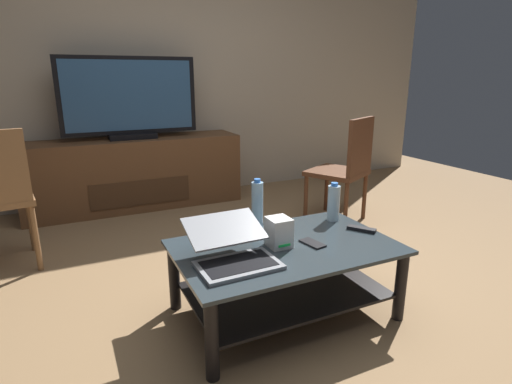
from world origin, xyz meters
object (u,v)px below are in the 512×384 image
coffee_table (285,267)px  dining_chair (346,166)px  tv_remote (276,225)px  soundbar_remote (361,229)px  television (130,100)px  cell_phone (312,243)px  laptop (233,250)px  media_cabinet (136,173)px  router_box (279,232)px  water_bottle_far (334,203)px  water_bottle_near (257,205)px

coffee_table → dining_chair: bearing=41.3°
tv_remote → soundbar_remote: same height
television → cell_phone: size_ratio=8.74×
laptop → media_cabinet: bearing=91.6°
media_cabinet → router_box: size_ratio=13.06×
water_bottle_far → tv_remote: bearing=172.3°
television → tv_remote: size_ratio=7.65×
soundbar_remote → cell_phone: bearing=151.1°
coffee_table → television: (-0.38, 2.24, 0.76)m
coffee_table → water_bottle_far: 0.55m
television → water_bottle_far: 2.26m
television → cell_phone: bearing=-77.3°
router_box → water_bottle_near: size_ratio=0.52×
water_bottle_far → cell_phone: water_bottle_far is taller
television → laptop: television is taller
laptop → router_box: 0.29m
coffee_table → water_bottle_near: bearing=95.4°
coffee_table → tv_remote: 0.31m
water_bottle_near → laptop: bearing=-130.7°
water_bottle_far → cell_phone: (-0.32, -0.26, -0.11)m
tv_remote → dining_chair: bearing=16.5°
laptop → cell_phone: 0.46m
coffee_table → cell_phone: size_ratio=8.11×
television → laptop: (0.06, -2.30, -0.57)m
laptop → cell_phone: (0.45, 0.01, -0.05)m
dining_chair → soundbar_remote: dining_chair is taller
laptop → tv_remote: (0.41, 0.32, -0.05)m
cell_phone → laptop: bearing=171.1°
coffee_table → television: 2.40m
laptop → router_box: (0.28, 0.07, 0.02)m
media_cabinet → television: bearing=-90.0°
tv_remote → coffee_table: bearing=-127.1°
water_bottle_far → water_bottle_near: bearing=171.7°
media_cabinet → laptop: bearing=-88.4°
dining_chair → cell_phone: (-1.04, -1.08, -0.10)m
television → soundbar_remote: television is taller
dining_chair → water_bottle_far: size_ratio=3.90×
television → water_bottle_near: television is taller
coffee_table → media_cabinet: (-0.38, 2.26, 0.06)m
television → soundbar_remote: (0.87, -2.25, -0.62)m
laptop → soundbar_remote: laptop is taller
television → soundbar_remote: 2.49m
dining_chair → media_cabinet: bearing=141.7°
router_box → laptop: bearing=-167.0°
coffee_table → media_cabinet: media_cabinet is taller
coffee_table → water_bottle_far: bearing=25.3°
media_cabinet → cell_phone: 2.37m
coffee_table → television: television is taller
water_bottle_near → water_bottle_far: (0.48, -0.07, -0.03)m
media_cabinet → soundbar_remote: (0.87, -2.27, 0.07)m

